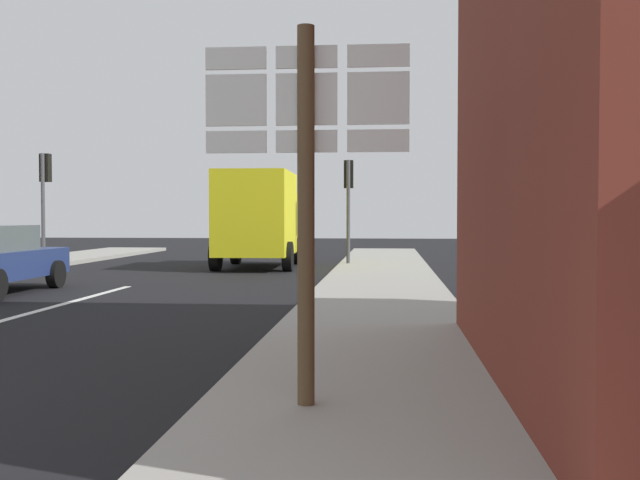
# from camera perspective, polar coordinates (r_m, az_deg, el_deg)

# --- Properties ---
(ground_plane) EXTENTS (80.00, 80.00, 0.00)m
(ground_plane) POSITION_cam_1_polar(r_m,az_deg,el_deg) (16.33, -16.83, -4.10)
(ground_plane) COLOR black
(sidewalk_right) EXTENTS (2.83, 44.00, 0.14)m
(sidewalk_right) POSITION_cam_1_polar(r_m,az_deg,el_deg) (13.15, 4.53, -5.15)
(sidewalk_right) COLOR gray
(sidewalk_right) RESTS_ON ground
(delivery_truck) EXTENTS (2.58, 5.05, 3.05)m
(delivery_truck) POSITION_cam_1_polar(r_m,az_deg,el_deg) (23.99, -4.71, 1.80)
(delivery_truck) COLOR yellow
(delivery_truck) RESTS_ON ground
(route_sign_post) EXTENTS (1.66, 0.14, 3.20)m
(route_sign_post) POSITION_cam_1_polar(r_m,az_deg,el_deg) (6.04, -1.06, 4.98)
(route_sign_post) COLOR brown
(route_sign_post) RESTS_ON ground
(traffic_light_far_right) EXTENTS (0.30, 0.49, 3.48)m
(traffic_light_far_right) POSITION_cam_1_polar(r_m,az_deg,el_deg) (24.23, 2.20, 3.99)
(traffic_light_far_right) COLOR #47474C
(traffic_light_far_right) RESTS_ON ground
(traffic_light_far_left) EXTENTS (0.30, 0.49, 3.66)m
(traffic_light_far_left) POSITION_cam_1_polar(r_m,az_deg,el_deg) (25.47, -20.31, 4.08)
(traffic_light_far_left) COLOR #47474C
(traffic_light_far_left) RESTS_ON ground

